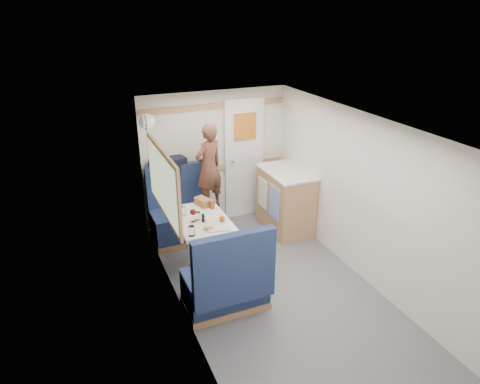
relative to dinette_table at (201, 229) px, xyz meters
name	(u,v)px	position (x,y,z in m)	size (l,w,h in m)	color
floor	(285,301)	(0.65, -1.00, -0.57)	(4.50, 4.50, 0.00)	#515156
ceiling	(294,130)	(0.65, -1.00, 1.43)	(4.50, 4.50, 0.00)	silver
wall_back	(216,158)	(0.65, 1.25, 0.43)	(2.20, 0.02, 2.00)	silver
wall_left	(187,244)	(-0.45, -1.00, 0.43)	(0.02, 4.50, 2.00)	silver
wall_right	(374,206)	(1.75, -1.00, 0.43)	(0.02, 4.50, 2.00)	silver
oak_trim_low	(216,168)	(0.65, 1.23, 0.28)	(2.15, 0.02, 0.08)	#A5794A
oak_trim_high	(215,106)	(0.65, 1.23, 1.21)	(2.15, 0.02, 0.08)	#A5794A
side_window	(163,183)	(-0.43, 0.00, 0.68)	(0.04, 1.30, 0.72)	gray
rear_door	(244,157)	(1.10, 1.22, 0.41)	(0.62, 0.12, 1.86)	white
dinette_table	(201,229)	(0.00, 0.00, 0.00)	(0.62, 0.92, 0.72)	white
bench_far	(183,219)	(0.00, 0.86, -0.27)	(0.90, 0.59, 1.05)	#161C48
bench_near	(227,286)	(0.00, -0.86, -0.27)	(0.90, 0.59, 1.05)	#161C48
ledge	(176,175)	(0.00, 1.12, 0.31)	(0.90, 0.14, 0.04)	#A5794A
dome_light	(147,122)	(-0.39, 0.85, 1.18)	(0.20, 0.20, 0.20)	white
galley_counter	(285,200)	(1.47, 0.55, -0.10)	(0.57, 0.92, 0.92)	#A5794A
person	(209,167)	(0.38, 0.76, 0.49)	(0.44, 0.29, 1.22)	brown
duffel_bag	(168,167)	(-0.10, 1.12, 0.45)	(0.49, 0.23, 0.23)	black
tray	(217,225)	(0.12, -0.26, 0.16)	(0.25, 0.32, 0.02)	silver
orange_fruit	(222,218)	(0.20, -0.21, 0.21)	(0.07, 0.07, 0.07)	orange
cheese_block	(208,226)	(0.00, -0.31, 0.19)	(0.10, 0.06, 0.04)	#D7C47C
wine_glass	(193,213)	(-0.11, -0.06, 0.28)	(0.08, 0.08, 0.17)	white
tumbler_left	(192,231)	(-0.23, -0.38, 0.21)	(0.07, 0.07, 0.12)	white
tumbler_mid	(184,211)	(-0.17, 0.15, 0.21)	(0.07, 0.07, 0.11)	white
tumbler_right	(198,216)	(-0.04, -0.03, 0.20)	(0.06, 0.06, 0.10)	white
beer_glass	(212,205)	(0.22, 0.20, 0.20)	(0.06, 0.06, 0.10)	#924215
pepper_grinder	(203,218)	(0.00, -0.11, 0.21)	(0.04, 0.04, 0.10)	black
bread_loaf	(203,202)	(0.14, 0.34, 0.20)	(0.12, 0.22, 0.09)	olive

